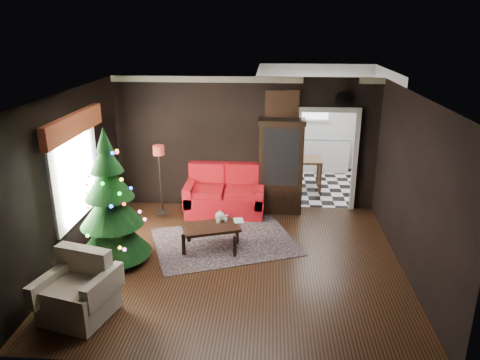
# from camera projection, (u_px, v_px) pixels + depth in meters

# --- Properties ---
(floor) EXTENTS (5.50, 5.50, 0.00)m
(floor) POSITION_uv_depth(u_px,v_px,m) (236.00, 262.00, 7.68)
(floor) COLOR black
(floor) RESTS_ON ground
(ceiling) EXTENTS (5.50, 5.50, 0.00)m
(ceiling) POSITION_uv_depth(u_px,v_px,m) (236.00, 95.00, 6.75)
(ceiling) COLOR white
(ceiling) RESTS_ON ground
(wall_back) EXTENTS (5.50, 0.00, 5.50)m
(wall_back) POSITION_uv_depth(u_px,v_px,m) (245.00, 144.00, 9.57)
(wall_back) COLOR black
(wall_back) RESTS_ON ground
(wall_front) EXTENTS (5.50, 0.00, 5.50)m
(wall_front) POSITION_uv_depth(u_px,v_px,m) (218.00, 262.00, 4.86)
(wall_front) COLOR black
(wall_front) RESTS_ON ground
(wall_left) EXTENTS (0.00, 5.50, 5.50)m
(wall_left) POSITION_uv_depth(u_px,v_px,m) (68.00, 180.00, 7.40)
(wall_left) COLOR black
(wall_left) RESTS_ON ground
(wall_right) EXTENTS (0.00, 5.50, 5.50)m
(wall_right) POSITION_uv_depth(u_px,v_px,m) (413.00, 188.00, 7.03)
(wall_right) COLOR black
(wall_right) RESTS_ON ground
(doorway) EXTENTS (1.10, 0.10, 2.10)m
(doorway) POSITION_uv_depth(u_px,v_px,m) (326.00, 161.00, 9.57)
(doorway) COLOR silver
(doorway) RESTS_ON ground
(left_window) EXTENTS (0.05, 1.60, 1.40)m
(left_window) POSITION_uv_depth(u_px,v_px,m) (75.00, 173.00, 7.57)
(left_window) COLOR white
(left_window) RESTS_ON wall_left
(valance) EXTENTS (0.12, 2.10, 0.35)m
(valance) POSITION_uv_depth(u_px,v_px,m) (74.00, 125.00, 7.29)
(valance) COLOR #9C3F28
(valance) RESTS_ON wall_left
(kitchen_floor) EXTENTS (3.00, 3.00, 0.00)m
(kitchen_floor) POSITION_uv_depth(u_px,v_px,m) (317.00, 184.00, 11.33)
(kitchen_floor) COLOR white
(kitchen_floor) RESTS_ON ground
(kitchen_window) EXTENTS (0.70, 0.06, 0.70)m
(kitchen_window) POSITION_uv_depth(u_px,v_px,m) (315.00, 106.00, 12.14)
(kitchen_window) COLOR white
(kitchen_window) RESTS_ON ground
(rug) EXTENTS (2.98, 2.58, 0.01)m
(rug) POSITION_uv_depth(u_px,v_px,m) (225.00, 242.00, 8.35)
(rug) COLOR #52324B
(rug) RESTS_ON ground
(loveseat) EXTENTS (1.70, 0.90, 1.00)m
(loveseat) POSITION_uv_depth(u_px,v_px,m) (225.00, 191.00, 9.47)
(loveseat) COLOR #940014
(loveseat) RESTS_ON ground
(curio_cabinet) EXTENTS (0.90, 0.45, 1.90)m
(curio_cabinet) POSITION_uv_depth(u_px,v_px,m) (281.00, 168.00, 9.45)
(curio_cabinet) COLOR black
(curio_cabinet) RESTS_ON ground
(floor_lamp) EXTENTS (0.27, 0.27, 1.43)m
(floor_lamp) POSITION_uv_depth(u_px,v_px,m) (160.00, 180.00, 9.11)
(floor_lamp) COLOR black
(floor_lamp) RESTS_ON ground
(christmas_tree) EXTENTS (1.51, 1.51, 2.34)m
(christmas_tree) POSITION_uv_depth(u_px,v_px,m) (110.00, 203.00, 7.39)
(christmas_tree) COLOR black
(christmas_tree) RESTS_ON ground
(armchair) EXTENTS (1.05, 1.05, 0.87)m
(armchair) POSITION_uv_depth(u_px,v_px,m) (77.00, 288.00, 6.09)
(armchair) COLOR tan
(armchair) RESTS_ON ground
(coffee_table) EXTENTS (1.10, 0.87, 0.43)m
(coffee_table) POSITION_uv_depth(u_px,v_px,m) (211.00, 237.00, 8.03)
(coffee_table) COLOR black
(coffee_table) RESTS_ON rug
(teapot) EXTENTS (0.26, 0.26, 0.19)m
(teapot) POSITION_uv_depth(u_px,v_px,m) (220.00, 216.00, 8.14)
(teapot) COLOR beige
(teapot) RESTS_ON coffee_table
(cup_a) EXTENTS (0.08, 0.08, 0.06)m
(cup_a) POSITION_uv_depth(u_px,v_px,m) (226.00, 220.00, 8.15)
(cup_a) COLOR white
(cup_a) RESTS_ON coffee_table
(cup_b) EXTENTS (0.10, 0.10, 0.06)m
(cup_b) POSITION_uv_depth(u_px,v_px,m) (218.00, 221.00, 8.10)
(cup_b) COLOR white
(cup_b) RESTS_ON coffee_table
(book) EXTENTS (0.17, 0.05, 0.23)m
(book) POSITION_uv_depth(u_px,v_px,m) (234.00, 215.00, 8.12)
(book) COLOR tan
(book) RESTS_ON coffee_table
(wall_clock) EXTENTS (0.32, 0.32, 0.06)m
(wall_clock) POSITION_uv_depth(u_px,v_px,m) (343.00, 99.00, 9.07)
(wall_clock) COLOR white
(wall_clock) RESTS_ON wall_back
(painting) EXTENTS (0.62, 0.05, 0.52)m
(painting) POSITION_uv_depth(u_px,v_px,m) (282.00, 104.00, 9.20)
(painting) COLOR tan
(painting) RESTS_ON wall_back
(kitchen_counter) EXTENTS (1.80, 0.60, 0.90)m
(kitchen_counter) POSITION_uv_depth(u_px,v_px,m) (314.00, 154.00, 12.31)
(kitchen_counter) COLOR white
(kitchen_counter) RESTS_ON ground
(kitchen_table) EXTENTS (0.70, 0.70, 0.75)m
(kitchen_table) POSITION_uv_depth(u_px,v_px,m) (306.00, 174.00, 10.94)
(kitchen_table) COLOR brown
(kitchen_table) RESTS_ON ground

